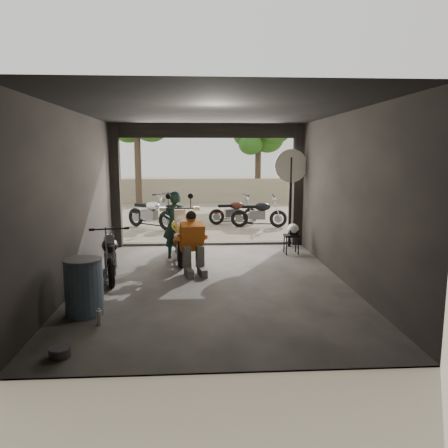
{
  "coord_description": "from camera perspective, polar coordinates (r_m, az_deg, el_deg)",
  "views": [
    {
      "loc": [
        -0.28,
        -8.04,
        2.43
      ],
      "look_at": [
        0.25,
        0.6,
        1.04
      ],
      "focal_mm": 35.0,
      "sensor_mm": 36.0,
      "label": 1
    }
  ],
  "objects": [
    {
      "name": "tree_right",
      "position": [
        22.28,
        4.51,
        12.02
      ],
      "size": [
        2.2,
        2.2,
        5.0
      ],
      "color": "#382B1E",
      "rests_on": "ground"
    },
    {
      "name": "rider",
      "position": [
        10.23,
        -6.47,
        -0.11
      ],
      "size": [
        0.6,
        0.42,
        1.6
      ],
      "primitive_type": "imported",
      "rotation": [
        0.0,
        0.0,
        3.2
      ],
      "color": "black",
      "rests_on": "ground"
    },
    {
      "name": "left_bike",
      "position": [
        8.84,
        -14.68,
        -3.48
      ],
      "size": [
        1.0,
        1.72,
        1.09
      ],
      "primitive_type": null,
      "rotation": [
        0.0,
        0.0,
        0.22
      ],
      "color": "black",
      "rests_on": "ground"
    },
    {
      "name": "sign_post",
      "position": [
        11.4,
        8.71,
        5.56
      ],
      "size": [
        0.85,
        0.08,
        2.56
      ],
      "rotation": [
        0.0,
        0.0,
        -0.08
      ],
      "color": "black",
      "rests_on": "ground"
    },
    {
      "name": "stool",
      "position": [
        10.75,
        8.79,
        -1.79
      ],
      "size": [
        0.35,
        0.35,
        0.49
      ],
      "rotation": [
        0.0,
        0.0,
        -0.33
      ],
      "color": "black",
      "rests_on": "ground"
    },
    {
      "name": "oil_drum",
      "position": [
        6.97,
        -17.82,
        -7.94
      ],
      "size": [
        0.58,
        0.58,
        0.88
      ],
      "primitive_type": "cylinder",
      "rotation": [
        0.0,
        0.0,
        -0.03
      ],
      "color": "#465D76",
      "rests_on": "ground"
    },
    {
      "name": "helmet",
      "position": [
        10.77,
        9.01,
        -0.66
      ],
      "size": [
        0.35,
        0.36,
        0.26
      ],
      "primitive_type": "ellipsoid",
      "rotation": [
        0.0,
        0.0,
        0.31
      ],
      "color": "white",
      "rests_on": "stool"
    },
    {
      "name": "mechanic",
      "position": [
        8.85,
        -4.03,
        -2.69
      ],
      "size": [
        0.8,
        0.97,
        1.24
      ],
      "primitive_type": null,
      "rotation": [
        0.0,
        0.0,
        0.21
      ],
      "color": "#CB621B",
      "rests_on": "ground"
    },
    {
      "name": "outside_bike_b",
      "position": [
        15.22,
        1.25,
        1.91
      ],
      "size": [
        1.61,
        0.87,
        1.03
      ],
      "primitive_type": null,
      "rotation": [
        0.0,
        0.0,
        1.73
      ],
      "color": "#441910",
      "rests_on": "ground"
    },
    {
      "name": "outside_bike_a",
      "position": [
        14.5,
        -9.6,
        1.75
      ],
      "size": [
        1.83,
        1.67,
        1.2
      ],
      "primitive_type": null,
      "rotation": [
        0.0,
        0.0,
        0.89
      ],
      "color": "black",
      "rests_on": "ground"
    },
    {
      "name": "outside_bike_c",
      "position": [
        14.59,
        4.58,
        1.7
      ],
      "size": [
        1.7,
        0.86,
        1.1
      ],
      "primitive_type": null,
      "rotation": [
        0.0,
        0.0,
        1.45
      ],
      "color": "black",
      "rests_on": "ground"
    },
    {
      "name": "ground",
      "position": [
        8.41,
        -1.47,
        -7.68
      ],
      "size": [
        80.0,
        80.0,
        0.0
      ],
      "primitive_type": "plane",
      "color": "#7A6D56",
      "rests_on": "ground"
    },
    {
      "name": "tree_left",
      "position": [
        20.78,
        -11.35,
        13.26
      ],
      "size": [
        2.2,
        2.2,
        5.6
      ],
      "color": "#382B1E",
      "rests_on": "ground"
    },
    {
      "name": "main_bike",
      "position": [
        10.11,
        -5.9,
        -1.02
      ],
      "size": [
        0.97,
        2.03,
        1.32
      ],
      "primitive_type": null,
      "rotation": [
        0.0,
        0.0,
        0.08
      ],
      "color": "#EFE7CA",
      "rests_on": "ground"
    },
    {
      "name": "boundary_wall",
      "position": [
        22.12,
        -2.8,
        4.38
      ],
      "size": [
        18.0,
        0.3,
        1.2
      ],
      "primitive_type": "cube",
      "color": "gray",
      "rests_on": "ground"
    },
    {
      "name": "garage",
      "position": [
        8.67,
        -1.64,
        1.49
      ],
      "size": [
        7.0,
        7.13,
        3.2
      ],
      "color": "#2D2B28",
      "rests_on": "ground"
    }
  ]
}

